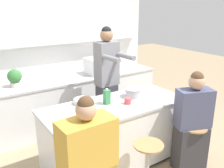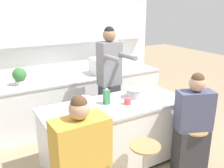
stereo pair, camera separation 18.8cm
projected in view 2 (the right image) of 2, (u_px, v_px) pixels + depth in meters
name	position (u px, v px, depth m)	size (l,w,h in m)	color
ground_plane	(115.00, 163.00, 3.47)	(16.00, 16.00, 0.00)	tan
wall_back	(64.00, 37.00, 4.47)	(3.65, 0.22, 2.70)	white
back_counter	(74.00, 100.00, 4.54)	(3.39, 0.69, 0.88)	silver
kitchen_island	(115.00, 134.00, 3.34)	(1.91, 0.80, 0.89)	black
bar_stool_rightmost	(192.00, 150.00, 3.20)	(0.38, 0.38, 0.63)	tan
person_cooking	(110.00, 85.00, 3.87)	(0.36, 0.60, 1.81)	#383842
person_wrapped_blanket	(82.00, 166.00, 2.40)	(0.54, 0.31, 1.35)	gold
person_seated_near	(192.00, 130.00, 3.12)	(0.48, 0.39, 1.35)	#333338
cooking_pot	(134.00, 93.00, 3.42)	(0.32, 0.24, 0.12)	#B7BABC
fruit_bowl	(83.00, 100.00, 3.24)	(0.24, 0.24, 0.06)	silver
mixing_bowl_steel	(70.00, 119.00, 2.70)	(0.20, 0.20, 0.08)	silver
coffee_cup_near	(128.00, 101.00, 3.19)	(0.12, 0.09, 0.08)	#DB4C51
coffee_cup_far	(86.00, 112.00, 2.85)	(0.12, 0.08, 0.10)	#DB4C51
juice_carton	(107.00, 97.00, 3.19)	(0.07, 0.07, 0.21)	#38844C
microwave	(105.00, 65.00, 4.62)	(0.50, 0.39, 0.29)	white
potted_plant	(20.00, 76.00, 3.93)	(0.22, 0.22, 0.28)	beige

